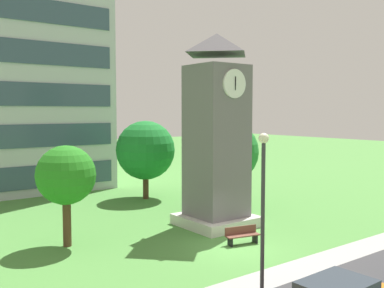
{
  "coord_description": "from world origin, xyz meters",
  "views": [
    {
      "loc": [
        -14.33,
        -15.71,
        6.68
      ],
      "look_at": [
        1.02,
        4.77,
        4.78
      ],
      "focal_mm": 41.15,
      "sensor_mm": 36.0,
      "label": 1
    }
  ],
  "objects_px": {
    "tree_streetside": "(146,150)",
    "park_bench": "(242,235)",
    "tree_by_building": "(66,176)",
    "tree_near_tower": "(227,152)",
    "street_lamp": "(263,199)",
    "clock_tower": "(217,141)"
  },
  "relations": [
    {
      "from": "clock_tower",
      "to": "street_lamp",
      "type": "xyz_separation_m",
      "value": [
        -5.44,
        -8.97,
        -1.31
      ]
    },
    {
      "from": "clock_tower",
      "to": "tree_by_building",
      "type": "height_order",
      "value": "clock_tower"
    },
    {
      "from": "tree_streetside",
      "to": "park_bench",
      "type": "bearing_deg",
      "value": -99.17
    },
    {
      "from": "clock_tower",
      "to": "park_bench",
      "type": "relative_size",
      "value": 5.97
    },
    {
      "from": "tree_by_building",
      "to": "tree_near_tower",
      "type": "bearing_deg",
      "value": 8.59
    },
    {
      "from": "street_lamp",
      "to": "park_bench",
      "type": "bearing_deg",
      "value": 52.48
    },
    {
      "from": "tree_streetside",
      "to": "tree_near_tower",
      "type": "bearing_deg",
      "value": -64.69
    },
    {
      "from": "street_lamp",
      "to": "tree_near_tower",
      "type": "distance_m",
      "value": 15.21
    },
    {
      "from": "park_bench",
      "to": "tree_by_building",
      "type": "height_order",
      "value": "tree_by_building"
    },
    {
      "from": "tree_by_building",
      "to": "tree_streetside",
      "type": "distance_m",
      "value": 12.22
    },
    {
      "from": "tree_near_tower",
      "to": "tree_streetside",
      "type": "relative_size",
      "value": 1.02
    },
    {
      "from": "clock_tower",
      "to": "tree_by_building",
      "type": "bearing_deg",
      "value": 170.82
    },
    {
      "from": "clock_tower",
      "to": "park_bench",
      "type": "bearing_deg",
      "value": -110.03
    },
    {
      "from": "tree_near_tower",
      "to": "tree_streetside",
      "type": "bearing_deg",
      "value": 115.31
    },
    {
      "from": "tree_near_tower",
      "to": "street_lamp",
      "type": "bearing_deg",
      "value": -126.78
    },
    {
      "from": "clock_tower",
      "to": "tree_near_tower",
      "type": "xyz_separation_m",
      "value": [
        3.67,
        3.21,
        -1.1
      ]
    },
    {
      "from": "tree_by_building",
      "to": "tree_near_tower",
      "type": "distance_m",
      "value": 12.31
    },
    {
      "from": "tree_by_building",
      "to": "park_bench",
      "type": "bearing_deg",
      "value": -34.61
    },
    {
      "from": "clock_tower",
      "to": "tree_by_building",
      "type": "xyz_separation_m",
      "value": [
        -8.5,
        1.37,
        -1.47
      ]
    },
    {
      "from": "clock_tower",
      "to": "park_bench",
      "type": "xyz_separation_m",
      "value": [
        -1.31,
        -3.59,
        -4.53
      ]
    },
    {
      "from": "street_lamp",
      "to": "tree_by_building",
      "type": "bearing_deg",
      "value": 106.47
    },
    {
      "from": "street_lamp",
      "to": "tree_streetside",
      "type": "bearing_deg",
      "value": 71.23
    }
  ]
}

